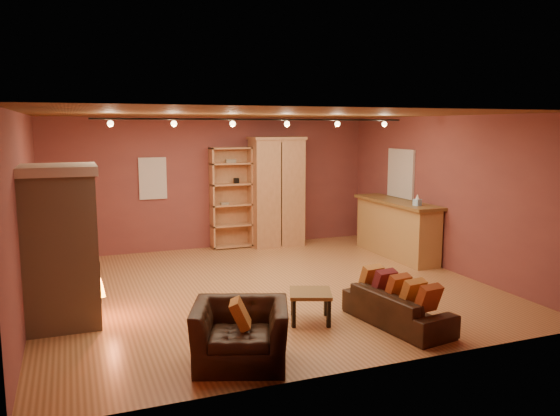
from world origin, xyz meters
name	(u,v)px	position (x,y,z in m)	size (l,w,h in m)	color
floor	(265,287)	(0.00, 0.00, 0.00)	(7.00, 7.00, 0.00)	#985F36
ceiling	(264,114)	(0.00, 0.00, 2.80)	(7.00, 7.00, 0.00)	brown
back_wall	(214,183)	(0.00, 3.25, 1.40)	(7.00, 0.02, 2.80)	brown
left_wall	(24,215)	(-3.50, 0.00, 1.40)	(0.02, 6.50, 2.80)	brown
right_wall	(445,193)	(3.50, 0.00, 1.40)	(0.02, 6.50, 2.80)	brown
fireplace	(61,246)	(-3.04, -0.60, 1.06)	(1.01, 0.98, 2.12)	tan
back_window	(153,178)	(-1.30, 3.23, 1.55)	(0.56, 0.04, 0.86)	silver
bookcase	(230,197)	(0.33, 3.14, 1.10)	(0.89, 0.35, 2.17)	tan
armoire	(277,191)	(1.32, 2.95, 1.20)	(1.17, 0.67, 2.39)	tan
bar_counter	(396,228)	(3.20, 1.09, 0.58)	(0.63, 2.38, 1.14)	tan
tissue_box	(417,201)	(3.15, 0.35, 1.23)	(0.15, 0.15, 0.22)	#90C0E7
right_window	(401,173)	(3.47, 1.40, 1.65)	(0.05, 0.90, 1.00)	silver
loveseat	(397,300)	(1.06, -2.24, 0.34)	(0.70, 1.65, 0.70)	black
armchair	(240,324)	(-1.22, -2.62, 0.46)	(1.21, 0.99, 0.91)	black
coffee_table	(310,296)	(0.04, -1.71, 0.36)	(0.71, 0.71, 0.42)	brown
track_rail	(260,122)	(0.00, 0.20, 2.69)	(5.20, 0.09, 0.13)	black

